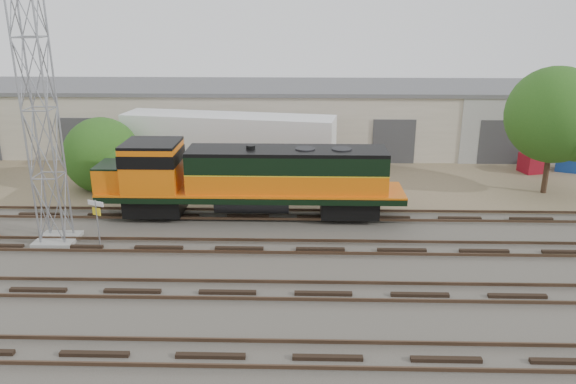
{
  "coord_description": "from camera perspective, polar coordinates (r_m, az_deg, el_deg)",
  "views": [
    {
      "loc": [
        3.09,
        -23.86,
        11.37
      ],
      "look_at": [
        2.34,
        4.0,
        2.2
      ],
      "focal_mm": 35.0,
      "sensor_mm": 36.0,
      "label": 1
    }
  ],
  "objects": [
    {
      "name": "dumpster_blue",
      "position": [
        45.78,
        26.57,
        2.85
      ],
      "size": [
        2.07,
        2.02,
        1.5
      ],
      "primitive_type": "cube",
      "rotation": [
        0.0,
        0.0,
        -0.42
      ],
      "color": "#163E97",
      "rests_on": "ground"
    },
    {
      "name": "dumpster_red",
      "position": [
        44.23,
        23.56,
        2.71
      ],
      "size": [
        1.82,
        1.75,
        1.4
      ],
      "primitive_type": "cube",
      "rotation": [
        0.0,
        0.0,
        0.27
      ],
      "color": "maroon",
      "rests_on": "ground"
    },
    {
      "name": "dirt_strip",
      "position": [
        40.6,
        -2.9,
        1.94
      ],
      "size": [
        80.0,
        16.0,
        0.02
      ],
      "primitive_type": "cube",
      "color": "#726047",
      "rests_on": "ground"
    },
    {
      "name": "signal_tower",
      "position": [
        29.41,
        -23.86,
        7.24
      ],
      "size": [
        1.98,
        1.98,
        13.41
      ],
      "rotation": [
        0.0,
        0.0,
        0.03
      ],
      "color": "gray",
      "rests_on": "ground"
    },
    {
      "name": "locomotive",
      "position": [
        31.35,
        -4.3,
        1.45
      ],
      "size": [
        17.04,
        2.99,
        4.1
      ],
      "color": "black",
      "rests_on": "tracks"
    },
    {
      "name": "warehouse",
      "position": [
        47.73,
        -2.17,
        7.68
      ],
      "size": [
        58.4,
        10.4,
        5.3
      ],
      "color": "beige",
      "rests_on": "ground"
    },
    {
      "name": "tree_mid",
      "position": [
        38.49,
        -18.07,
        3.31
      ],
      "size": [
        5.21,
        4.97,
        4.97
      ],
      "color": "#382619",
      "rests_on": "ground"
    },
    {
      "name": "tree_east",
      "position": [
        38.59,
        25.99,
        6.77
      ],
      "size": [
        6.27,
        5.97,
        8.06
      ],
      "color": "#382619",
      "rests_on": "ground"
    },
    {
      "name": "ground",
      "position": [
        26.61,
        -5.33,
        -7.17
      ],
      "size": [
        140.0,
        140.0,
        0.0
      ],
      "primitive_type": "plane",
      "color": "#47423A",
      "rests_on": "ground"
    },
    {
      "name": "tracks",
      "position": [
        23.92,
        -6.17,
        -10.07
      ],
      "size": [
        80.0,
        20.4,
        0.28
      ],
      "color": "black",
      "rests_on": "ground"
    },
    {
      "name": "sign_post",
      "position": [
        29.38,
        -18.86,
        -2.11
      ],
      "size": [
        0.91,
        0.43,
        2.37
      ],
      "color": "gray",
      "rests_on": "ground"
    },
    {
      "name": "semi_trailer",
      "position": [
        38.75,
        -5.57,
        5.37
      ],
      "size": [
        14.81,
        5.25,
        4.47
      ],
      "rotation": [
        0.0,
        0.0,
        -0.16
      ],
      "color": "white",
      "rests_on": "ground"
    }
  ]
}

